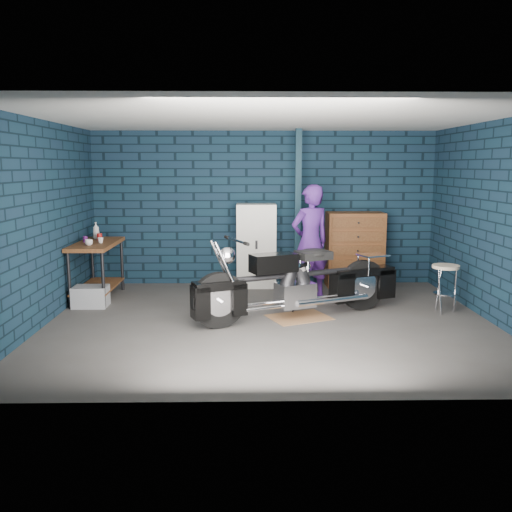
{
  "coord_description": "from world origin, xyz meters",
  "views": [
    {
      "loc": [
        -0.32,
        -7.09,
        2.1
      ],
      "look_at": [
        -0.18,
        0.3,
        0.86
      ],
      "focal_mm": 38.0,
      "sensor_mm": 36.0,
      "label": 1
    }
  ],
  "objects_px": {
    "locker": "(256,246)",
    "shop_stool": "(445,289)",
    "person": "(310,242)",
    "motorcycle": "(300,277)",
    "tool_chest": "(354,250)",
    "workbench": "(97,271)",
    "storage_bin": "(91,296)"
  },
  "relations": [
    {
      "from": "locker",
      "to": "workbench",
      "type": "bearing_deg",
      "value": -161.37
    },
    {
      "from": "motorcycle",
      "to": "tool_chest",
      "type": "distance_m",
      "value": 2.32
    },
    {
      "from": "person",
      "to": "storage_bin",
      "type": "xyz_separation_m",
      "value": [
        -3.36,
        -0.49,
        -0.75
      ]
    },
    {
      "from": "person",
      "to": "storage_bin",
      "type": "bearing_deg",
      "value": -15.41
    },
    {
      "from": "workbench",
      "to": "tool_chest",
      "type": "bearing_deg",
      "value": 11.35
    },
    {
      "from": "motorcycle",
      "to": "locker",
      "type": "xyz_separation_m",
      "value": [
        -0.56,
        2.01,
        0.14
      ]
    },
    {
      "from": "tool_chest",
      "to": "shop_stool",
      "type": "bearing_deg",
      "value": -61.48
    },
    {
      "from": "person",
      "to": "locker",
      "type": "distance_m",
      "value": 1.22
    },
    {
      "from": "motorcycle",
      "to": "person",
      "type": "distance_m",
      "value": 1.22
    },
    {
      "from": "tool_chest",
      "to": "workbench",
      "type": "bearing_deg",
      "value": -168.65
    },
    {
      "from": "motorcycle",
      "to": "locker",
      "type": "distance_m",
      "value": 2.09
    },
    {
      "from": "workbench",
      "to": "person",
      "type": "xyz_separation_m",
      "value": [
        3.38,
        -0.01,
        0.45
      ]
    },
    {
      "from": "locker",
      "to": "shop_stool",
      "type": "bearing_deg",
      "value": -33.38
    },
    {
      "from": "workbench",
      "to": "shop_stool",
      "type": "distance_m",
      "value": 5.3
    },
    {
      "from": "motorcycle",
      "to": "locker",
      "type": "relative_size",
      "value": 1.82
    },
    {
      "from": "storage_bin",
      "to": "locker",
      "type": "relative_size",
      "value": 0.35
    },
    {
      "from": "storage_bin",
      "to": "shop_stool",
      "type": "bearing_deg",
      "value": -4.54
    },
    {
      "from": "storage_bin",
      "to": "tool_chest",
      "type": "bearing_deg",
      "value": 17.73
    },
    {
      "from": "storage_bin",
      "to": "shop_stool",
      "type": "distance_m",
      "value": 5.22
    },
    {
      "from": "motorcycle",
      "to": "tool_chest",
      "type": "xyz_separation_m",
      "value": [
        1.16,
        2.01,
        0.07
      ]
    },
    {
      "from": "workbench",
      "to": "shop_stool",
      "type": "height_order",
      "value": "workbench"
    },
    {
      "from": "motorcycle",
      "to": "person",
      "type": "xyz_separation_m",
      "value": [
        0.28,
        1.15,
        0.32
      ]
    },
    {
      "from": "locker",
      "to": "shop_stool",
      "type": "xyz_separation_m",
      "value": [
        2.68,
        -1.77,
        -0.38
      ]
    },
    {
      "from": "workbench",
      "to": "shop_stool",
      "type": "bearing_deg",
      "value": -9.92
    },
    {
      "from": "storage_bin",
      "to": "shop_stool",
      "type": "height_order",
      "value": "shop_stool"
    },
    {
      "from": "locker",
      "to": "tool_chest",
      "type": "height_order",
      "value": "locker"
    },
    {
      "from": "motorcycle",
      "to": "shop_stool",
      "type": "relative_size",
      "value": 3.8
    },
    {
      "from": "person",
      "to": "tool_chest",
      "type": "xyz_separation_m",
      "value": [
        0.88,
        0.86,
        -0.26
      ]
    },
    {
      "from": "person",
      "to": "locker",
      "type": "bearing_deg",
      "value": -69.53
    },
    {
      "from": "locker",
      "to": "person",
      "type": "bearing_deg",
      "value": -45.77
    },
    {
      "from": "storage_bin",
      "to": "tool_chest",
      "type": "distance_m",
      "value": 4.48
    },
    {
      "from": "motorcycle",
      "to": "locker",
      "type": "height_order",
      "value": "locker"
    }
  ]
}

